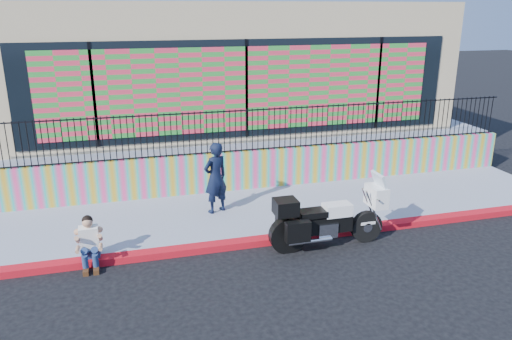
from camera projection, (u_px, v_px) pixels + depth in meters
name	position (u px, v px, depth m)	size (l,w,h in m)	color
ground	(292.00, 240.00, 11.44)	(90.00, 90.00, 0.00)	black
red_curb	(292.00, 237.00, 11.41)	(16.00, 0.30, 0.15)	#B30C12
sidewalk	(271.00, 210.00, 12.93)	(16.00, 3.00, 0.15)	gray
mural_wall	(255.00, 169.00, 14.20)	(16.00, 0.20, 1.10)	#FF4386
metal_fence	(254.00, 130.00, 13.84)	(15.80, 0.04, 1.20)	black
elevated_platform	(219.00, 131.00, 18.90)	(16.00, 10.00, 1.25)	gray
storefront_building	(219.00, 61.00, 17.89)	(14.00, 8.06, 4.00)	#CDB588
police_motorcycle	(326.00, 218.00, 10.92)	(2.61, 0.86, 1.62)	black
police_officer	(216.00, 178.00, 12.39)	(0.66, 0.43, 1.81)	black
seated_man	(90.00, 247.00, 10.11)	(0.54, 0.71, 1.06)	navy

